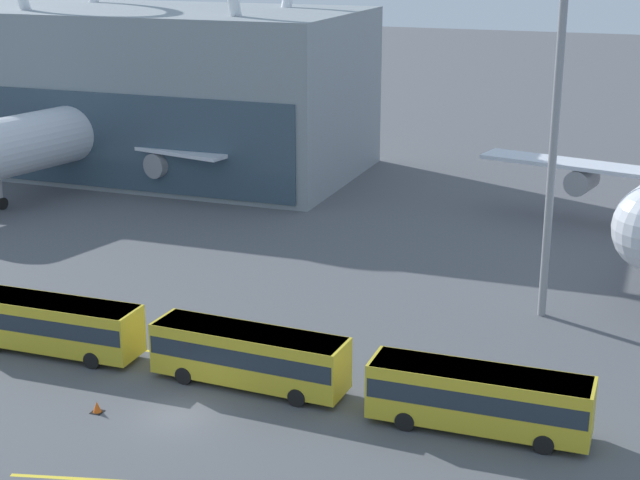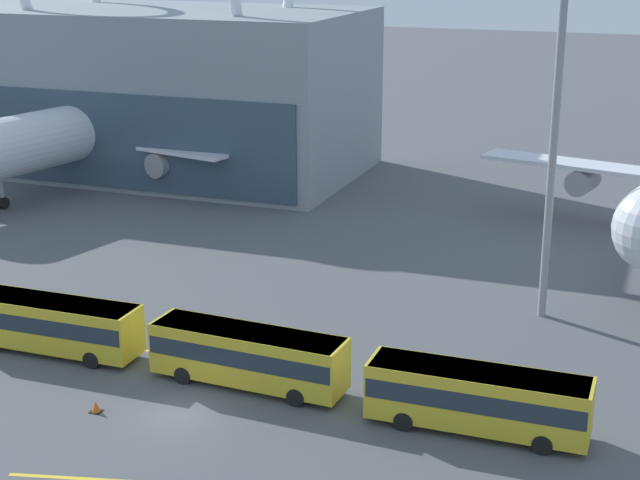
# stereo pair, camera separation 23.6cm
# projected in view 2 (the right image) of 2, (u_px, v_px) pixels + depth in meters

# --- Properties ---
(ground_plane) EXTENTS (440.00, 440.00, 0.00)m
(ground_plane) POSITION_uv_depth(u_px,v_px,m) (177.00, 414.00, 50.63)
(ground_plane) COLOR #515459
(airliner_at_gate_near) EXTENTS (32.64, 35.14, 14.98)m
(airliner_at_gate_near) POSITION_uv_depth(u_px,v_px,m) (85.00, 130.00, 95.50)
(airliner_at_gate_near) COLOR silver
(airliner_at_gate_near) RESTS_ON ground_plane
(shuttle_bus_0) EXTENTS (11.05, 2.85, 3.23)m
(shuttle_bus_0) POSITION_uv_depth(u_px,v_px,m) (51.00, 322.00, 57.72)
(shuttle_bus_0) COLOR gold
(shuttle_bus_0) RESTS_ON ground_plane
(shuttle_bus_1) EXTENTS (11.15, 3.25, 3.23)m
(shuttle_bus_1) POSITION_uv_depth(u_px,v_px,m) (248.00, 353.00, 53.33)
(shuttle_bus_1) COLOR gold
(shuttle_bus_1) RESTS_ON ground_plane
(shuttle_bus_2) EXTENTS (11.04, 2.83, 3.23)m
(shuttle_bus_2) POSITION_uv_depth(u_px,v_px,m) (478.00, 396.00, 48.42)
(shuttle_bus_2) COLOR gold
(shuttle_bus_2) RESTS_ON ground_plane
(floodlight_mast) EXTENTS (3.04, 3.04, 23.66)m
(floodlight_mast) POSITION_uv_depth(u_px,v_px,m) (561.00, 39.00, 58.56)
(floodlight_mast) COLOR gray
(floodlight_mast) RESTS_ON ground_plane
(lane_stripe_1) EXTENTS (7.40, 2.10, 0.01)m
(lane_stripe_1) POSITION_uv_depth(u_px,v_px,m) (89.00, 479.00, 44.60)
(lane_stripe_1) COLOR yellow
(lane_stripe_1) RESTS_ON ground_plane
(lane_stripe_2) EXTENTS (8.56, 0.32, 0.01)m
(lane_stripe_2) POSITION_uv_depth(u_px,v_px,m) (202.00, 359.00, 57.19)
(lane_stripe_2) COLOR yellow
(lane_stripe_2) RESTS_ON ground_plane
(traffic_cone_1) EXTENTS (0.61, 0.61, 0.60)m
(traffic_cone_1) POSITION_uv_depth(u_px,v_px,m) (96.00, 407.00, 50.80)
(traffic_cone_1) COLOR black
(traffic_cone_1) RESTS_ON ground_plane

